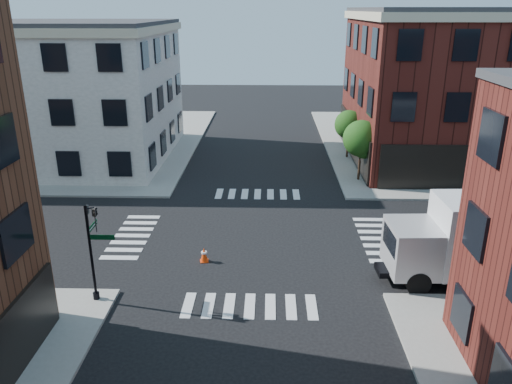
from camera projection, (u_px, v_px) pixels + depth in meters
name	position (u px, v px, depth m)	size (l,w,h in m)	color
ground	(255.00, 237.00, 28.34)	(120.00, 120.00, 0.00)	black
sidewalk_ne	(481.00, 144.00, 47.46)	(30.00, 30.00, 0.15)	gray
sidewalk_nw	(46.00, 141.00, 48.55)	(30.00, 30.00, 0.15)	gray
building_ne	(511.00, 89.00, 40.73)	(25.00, 16.00, 12.00)	#3F140F
building_nw	(35.00, 93.00, 41.93)	(22.00, 16.00, 11.00)	beige
tree_near	(362.00, 140.00, 36.40)	(2.69, 2.69, 4.49)	black
tree_far	(350.00, 126.00, 42.13)	(2.43, 2.43, 4.07)	black
signal_pole	(92.00, 242.00, 21.26)	(1.29, 1.24, 4.60)	black
box_truck	(489.00, 239.00, 23.14)	(9.25, 3.13, 4.13)	silver
traffic_cone	(204.00, 255.00, 25.51)	(0.49, 0.49, 0.78)	#EB3C0A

